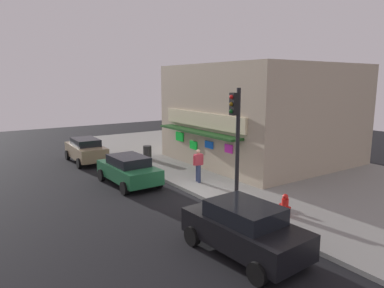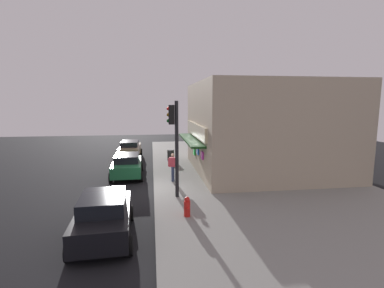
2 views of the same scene
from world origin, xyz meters
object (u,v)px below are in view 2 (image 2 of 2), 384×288
Objects in this scene: fire_hydrant at (187,207)px; pedestrian at (173,166)px; parked_car_green at (127,165)px; traffic_light at (175,136)px; parked_car_tan at (130,149)px; parked_car_black at (104,216)px; trash_can at (171,155)px.

fire_hydrant is 5.61m from pedestrian.
traffic_light is at bearing 28.82° from parked_car_green.
parked_car_black is at bearing 0.51° from parked_car_tan.
pedestrian is at bearing 177.75° from traffic_light.
trash_can is 4.03m from parked_car_tan.
parked_car_tan is at bearing -177.74° from parked_car_green.
pedestrian is 0.41× the size of parked_car_tan.
trash_can is at bearing 179.45° from fire_hydrant.
trash_can is at bearing 177.33° from pedestrian.
parked_car_tan is at bearing -159.35° from pedestrian.
parked_car_green is at bearing 2.26° from parked_car_tan.
pedestrian is 7.41m from parked_car_black.
pedestrian is at bearing -2.67° from trash_can.
traffic_light is 1.17× the size of parked_car_black.
fire_hydrant is at bearing 21.91° from parked_car_green.
traffic_light reaches higher than trash_can.
parked_car_tan is 1.01× the size of parked_car_black.
traffic_light is 5.69× the size of fire_hydrant.
fire_hydrant is at bearing 1.85° from pedestrian.
traffic_light reaches higher than fire_hydrant.
parked_car_green is (-5.09, -2.80, -2.49)m from traffic_light.
traffic_light reaches higher than parked_car_green.
parked_car_green is at bearing -158.09° from fire_hydrant.
parked_car_green is (4.21, -3.21, 0.18)m from trash_can.
pedestrian is 0.41× the size of parked_car_green.
parked_car_tan is (-2.06, -3.46, 0.22)m from trash_can.
trash_can is (-9.30, 0.41, -2.67)m from traffic_light.
pedestrian is 8.97m from parked_car_tan.
traffic_light is 3.68m from pedestrian.
parked_car_black is (6.76, -3.03, -0.28)m from pedestrian.
traffic_light reaches higher than pedestrian.
parked_car_green is (6.28, 0.25, -0.04)m from parked_car_tan.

